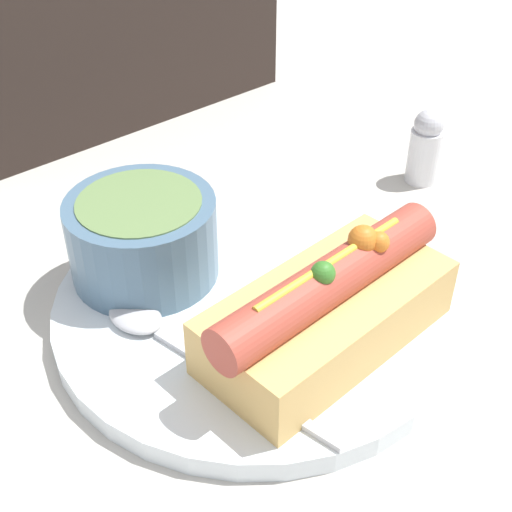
# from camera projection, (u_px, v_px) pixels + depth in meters

# --- Properties ---
(ground_plane) EXTENTS (4.00, 4.00, 0.00)m
(ground_plane) POSITION_uv_depth(u_px,v_px,m) (256.00, 313.00, 0.47)
(ground_plane) COLOR #BCB7AD
(dinner_plate) EXTENTS (0.26, 0.26, 0.01)m
(dinner_plate) POSITION_uv_depth(u_px,v_px,m) (256.00, 305.00, 0.47)
(dinner_plate) COLOR white
(dinner_plate) RESTS_ON ground_plane
(hot_dog) EXTENTS (0.17, 0.08, 0.07)m
(hot_dog) POSITION_uv_depth(u_px,v_px,m) (328.00, 307.00, 0.42)
(hot_dog) COLOR #DBAD60
(hot_dog) RESTS_ON dinner_plate
(soup_bowl) EXTENTS (0.10, 0.10, 0.06)m
(soup_bowl) POSITION_uv_depth(u_px,v_px,m) (143.00, 235.00, 0.47)
(soup_bowl) COLOR slate
(soup_bowl) RESTS_ON dinner_plate
(spoon) EXTENTS (0.05, 0.17, 0.01)m
(spoon) POSITION_uv_depth(u_px,v_px,m) (161.00, 333.00, 0.43)
(spoon) COLOR #B7B7BC
(spoon) RESTS_ON dinner_plate
(salt_shaker) EXTENTS (0.03, 0.03, 0.06)m
(salt_shaker) POSITION_uv_depth(u_px,v_px,m) (425.00, 147.00, 0.59)
(salt_shaker) COLOR silver
(salt_shaker) RESTS_ON ground_plane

